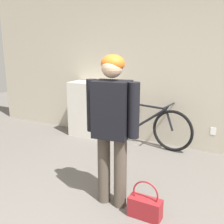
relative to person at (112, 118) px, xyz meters
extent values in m
cube|color=#B7AD99|center=(0.17, 1.98, 0.37)|extent=(8.00, 0.06, 2.60)
cube|color=white|center=(0.72, 1.95, -0.58)|extent=(0.08, 0.01, 0.12)
cube|color=beige|center=(-1.37, 1.73, -0.43)|extent=(0.79, 0.39, 1.00)
cylinder|color=#4C4238|center=(-0.10, 0.00, -0.56)|extent=(0.13, 0.13, 0.75)
cylinder|color=#4C4238|center=(0.10, 0.00, -0.56)|extent=(0.13, 0.13, 0.75)
cube|color=black|center=(0.00, 0.00, 0.09)|extent=(0.37, 0.29, 0.56)
cylinder|color=black|center=(-0.23, 0.00, 0.11)|extent=(0.11, 0.11, 0.53)
cylinder|color=black|center=(0.23, 0.00, 0.11)|extent=(0.11, 0.11, 0.53)
sphere|color=#DBB28E|center=(0.00, 0.00, 0.50)|extent=(0.20, 0.20, 0.20)
ellipsoid|color=orange|center=(0.00, 0.01, 0.53)|extent=(0.23, 0.21, 0.17)
torus|color=black|center=(-0.89, 1.82, -0.60)|extent=(0.67, 0.11, 0.67)
torus|color=black|center=(0.15, 1.72, -0.60)|extent=(0.67, 0.11, 0.67)
cylinder|color=black|center=(-0.69, 1.80, -0.62)|extent=(0.40, 0.07, 0.08)
cylinder|color=black|center=(-0.75, 1.81, -0.42)|extent=(0.32, 0.07, 0.37)
cylinder|color=black|center=(-0.55, 1.79, -0.45)|extent=(0.14, 0.05, 0.41)
cylinder|color=black|center=(-0.24, 1.76, -0.46)|extent=(0.55, 0.10, 0.42)
cylinder|color=black|center=(-0.29, 1.76, -0.26)|extent=(0.63, 0.10, 0.05)
cylinder|color=black|center=(0.09, 1.72, -0.43)|extent=(0.16, 0.05, 0.35)
cylinder|color=black|center=(0.05, 1.73, -0.23)|extent=(0.07, 0.04, 0.08)
cylinder|color=black|center=(0.07, 1.73, -0.20)|extent=(0.07, 0.46, 0.02)
ellipsoid|color=black|center=(-0.60, 1.79, -0.23)|extent=(0.23, 0.10, 0.05)
ellipsoid|color=#EAD64C|center=(-1.29, 1.68, 0.08)|extent=(0.12, 0.03, 0.03)
ellipsoid|color=#EAD64C|center=(-1.37, 1.69, 0.08)|extent=(0.11, 0.08, 0.03)
ellipsoid|color=#EAD64C|center=(-1.21, 1.69, 0.08)|extent=(0.11, 0.07, 0.03)
sphere|color=brown|center=(-1.41, 1.71, 0.08)|extent=(0.02, 0.02, 0.02)
cube|color=maroon|center=(0.40, -0.06, -0.83)|extent=(0.32, 0.14, 0.20)
torus|color=maroon|center=(0.40, -0.06, -0.68)|extent=(0.26, 0.02, 0.26)
camera|label=1|loc=(1.18, -2.18, 0.68)|focal=42.00mm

